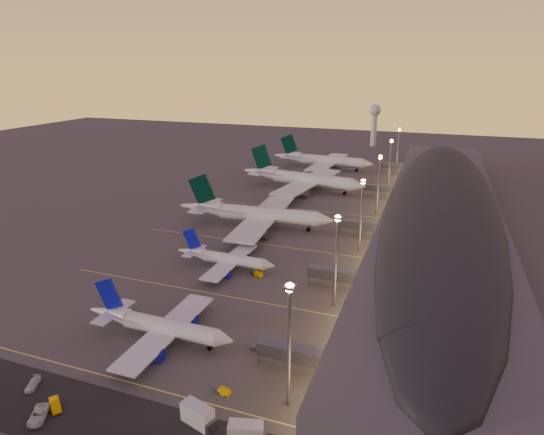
{
  "coord_description": "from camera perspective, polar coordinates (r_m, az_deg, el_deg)",
  "views": [
    {
      "loc": [
        57.24,
        -107.89,
        61.95
      ],
      "look_at": [
        2.0,
        45.0,
        7.0
      ],
      "focal_mm": 30.0,
      "sensor_mm": 36.0,
      "label": 1
    }
  ],
  "objects": [
    {
      "name": "service_van_a",
      "position": [
        108.99,
        -27.81,
        -18.01
      ],
      "size": [
        3.52,
        4.96,
        1.33
      ],
      "primitive_type": "imported",
      "rotation": [
        0.0,
        0.0,
        0.4
      ],
      "color": "silver",
      "rests_on": "ground"
    },
    {
      "name": "lane_markings",
      "position": [
        170.24,
        -1.21,
        -2.66
      ],
      "size": [
        90.0,
        180.36,
        0.0
      ],
      "color": "#D8C659",
      "rests_on": "ground"
    },
    {
      "name": "baggage_tug_b",
      "position": [
        108.19,
        -1.32,
        -15.89
      ],
      "size": [
        4.51,
        3.32,
        1.26
      ],
      "rotation": [
        0.0,
        0.0,
        0.44
      ],
      "color": "#EDB200",
      "rests_on": "ground"
    },
    {
      "name": "light_masts",
      "position": [
        179.75,
        12.49,
        3.93
      ],
      "size": [
        2.2,
        217.2,
        25.9
      ],
      "color": "slate",
      "rests_on": "ground"
    },
    {
      "name": "airliner_wide_near",
      "position": [
        181.47,
        -2.22,
        0.46
      ],
      "size": [
        63.94,
        58.35,
        20.46
      ],
      "rotation": [
        0.0,
        0.0,
        0.07
      ],
      "color": "silver",
      "rests_on": "ground"
    },
    {
      "name": "airliner_wide_mid",
      "position": [
        236.72,
        3.73,
        4.88
      ],
      "size": [
        68.62,
        63.18,
        21.98
      ],
      "rotation": [
        0.0,
        0.0,
        -0.15
      ],
      "color": "silver",
      "rests_on": "ground"
    },
    {
      "name": "radar_tower",
      "position": [
        373.07,
        12.76,
        12.06
      ],
      "size": [
        9.0,
        9.0,
        32.5
      ],
      "color": "silver",
      "rests_on": "ground"
    },
    {
      "name": "ground",
      "position": [
        136.94,
        -7.28,
        -8.38
      ],
      "size": [
        700.0,
        700.0,
        0.0
      ],
      "primitive_type": "plane",
      "color": "#44423F"
    },
    {
      "name": "airliner_narrow_north",
      "position": [
        146.23,
        -5.92,
        -5.15
      ],
      "size": [
        33.82,
        30.12,
        12.12
      ],
      "rotation": [
        0.0,
        0.0,
        -0.02
      ],
      "color": "silver",
      "rests_on": "ground"
    },
    {
      "name": "catering_truck_b",
      "position": [
        86.62,
        -3.09,
        -25.4
      ],
      "size": [
        6.98,
        4.08,
        3.69
      ],
      "rotation": [
        0.0,
        0.0,
        0.26
      ],
      "color": "silver",
      "rests_on": "ground"
    },
    {
      "name": "terminal_building",
      "position": [
        188.08,
        20.42,
        1.05
      ],
      "size": [
        56.35,
        255.0,
        17.46
      ],
      "color": "#49494E",
      "rests_on": "ground"
    },
    {
      "name": "airliner_narrow_south",
      "position": [
        113.09,
        -14.04,
        -13.03
      ],
      "size": [
        38.48,
        34.22,
        13.81
      ],
      "rotation": [
        0.0,
        0.0,
        -0.0
      ],
      "color": "silver",
      "rests_on": "ground"
    },
    {
      "name": "service_van_b",
      "position": [
        101.73,
        -25.56,
        -20.42
      ],
      "size": [
        4.8,
        4.2,
        1.57
      ],
      "primitive_type": "imported",
      "rotation": [
        0.0,
        0.0,
        0.92
      ],
      "color": "#EDB200",
      "rests_on": "ground"
    },
    {
      "name": "baggage_tug_c",
      "position": [
        141.27,
        -1.89,
        -7.08
      ],
      "size": [
        4.52,
        3.34,
        1.26
      ],
      "rotation": [
        0.0,
        0.0,
        -0.45
      ],
      "color": "#EDB200",
      "rests_on": "ground"
    },
    {
      "name": "baggage_tug_a",
      "position": [
        96.93,
        -6.22,
        -20.82
      ],
      "size": [
        3.71,
        2.15,
        1.04
      ],
      "rotation": [
        0.0,
        0.0,
        -0.23
      ],
      "color": "#EDB200",
      "rests_on": "ground"
    },
    {
      "name": "service_lane",
      "position": [
        99.02,
        -23.19,
        -21.83
      ],
      "size": [
        260.0,
        16.0,
        0.01
      ],
      "color": "black",
      "rests_on": "ground"
    },
    {
      "name": "catering_truck_a",
      "position": [
        90.32,
        -9.14,
        -23.36
      ],
      "size": [
        7.3,
        4.41,
        3.85
      ],
      "rotation": [
        0.0,
        0.0,
        -0.28
      ],
      "color": "silver",
      "rests_on": "ground"
    },
    {
      "name": "airliner_wide_far",
      "position": [
        286.75,
        6.3,
        7.16
      ],
      "size": [
        63.71,
        58.11,
        20.39
      ],
      "rotation": [
        0.0,
        0.0,
        -0.06
      ],
      "color": "silver",
      "rests_on": "ground"
    },
    {
      "name": "service_van_c",
      "position": [
        100.56,
        -27.24,
        -21.18
      ],
      "size": [
        5.16,
        6.54,
        1.65
      ],
      "primitive_type": "imported",
      "rotation": [
        0.0,
        0.0,
        0.47
      ],
      "color": "silver",
      "rests_on": "ground"
    }
  ]
}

